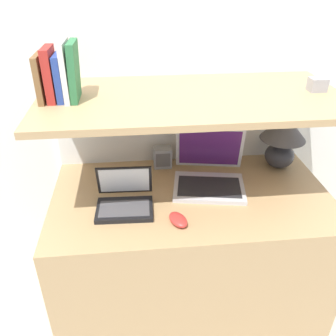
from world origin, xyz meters
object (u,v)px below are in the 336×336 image
object	(u,v)px
laptop_small	(125,200)
shelf_gadget	(317,85)
laptop_large	(209,174)
book_white	(66,71)
book_green	(74,71)
book_brown	(41,78)
book_blue	(60,78)
router_box	(163,157)
book_red	(50,74)
table_lamp	(283,136)
computer_mouse	(178,220)

from	to	relation	value
laptop_small	shelf_gadget	xyz separation A→B (m)	(0.86, 0.14, 0.45)
laptop_large	book_white	world-z (taller)	book_white
shelf_gadget	book_green	bearing A→B (deg)	180.00
book_brown	book_green	world-z (taller)	book_green
shelf_gadget	book_blue	bearing A→B (deg)	180.00
router_box	shelf_gadget	world-z (taller)	shelf_gadget
book_green	book_red	bearing A→B (deg)	180.00
book_green	book_brown	bearing A→B (deg)	180.00
laptop_small	book_red	bearing A→B (deg)	151.27
laptop_small	router_box	bearing A→B (deg)	59.96
table_lamp	laptop_large	distance (m)	0.44
table_lamp	book_white	world-z (taller)	book_white
laptop_large	shelf_gadget	distance (m)	0.62
book_brown	book_blue	distance (m)	0.07
book_blue	book_white	size ratio (longest dim) A/B	0.79
book_red	table_lamp	bearing A→B (deg)	7.44
book_blue	book_brown	bearing A→B (deg)	180.00
table_lamp	shelf_gadget	distance (m)	0.34
book_brown	book_white	world-z (taller)	book_white
laptop_large	shelf_gadget	world-z (taller)	shelf_gadget
table_lamp	book_green	bearing A→B (deg)	-171.86
router_box	computer_mouse	bearing A→B (deg)	-87.41
laptop_small	laptop_large	bearing A→B (deg)	20.72
computer_mouse	book_brown	distance (m)	0.79
table_lamp	book_green	world-z (taller)	book_green
laptop_large	shelf_gadget	bearing A→B (deg)	-1.63
router_box	book_green	xyz separation A→B (m)	(-0.37, -0.20, 0.51)
book_blue	shelf_gadget	size ratio (longest dim) A/B	2.51
computer_mouse	book_green	bearing A→B (deg)	144.43
shelf_gadget	book_white	bearing A→B (deg)	180.00
computer_mouse	book_green	world-z (taller)	book_green
book_red	book_brown	bearing A→B (deg)	180.00
table_lamp	laptop_large	xyz separation A→B (m)	(-0.40, -0.13, -0.12)
table_lamp	laptop_small	distance (m)	0.87
laptop_large	computer_mouse	world-z (taller)	laptop_large
laptop_small	shelf_gadget	distance (m)	0.97
router_box	table_lamp	bearing A→B (deg)	-5.89
laptop_small	computer_mouse	size ratio (longest dim) A/B	2.05
computer_mouse	book_blue	bearing A→B (deg)	148.08
book_brown	book_white	bearing A→B (deg)	0.00
laptop_large	computer_mouse	distance (m)	0.35
table_lamp	laptop_small	bearing A→B (deg)	-160.82
laptop_large	book_green	bearing A→B (deg)	-178.73
laptop_large	book_white	bearing A→B (deg)	-178.79
book_red	shelf_gadget	xyz separation A→B (m)	(1.11, 0.00, -0.08)
book_white	table_lamp	bearing A→B (deg)	7.90
book_blue	book_green	xyz separation A→B (m)	(0.06, 0.00, 0.02)
laptop_large	laptop_small	world-z (taller)	laptop_large
book_blue	book_white	xyz separation A→B (m)	(0.03, 0.00, 0.02)
book_green	laptop_large	bearing A→B (deg)	1.27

